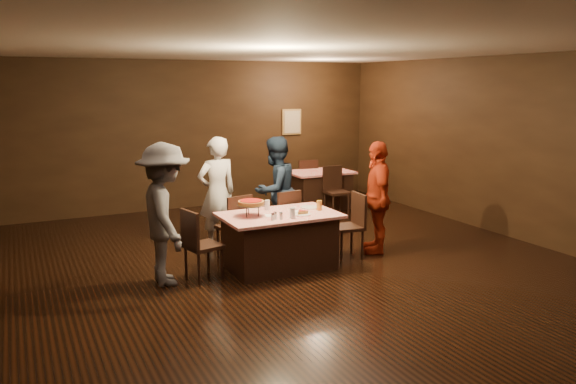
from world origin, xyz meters
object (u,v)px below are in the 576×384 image
object	(u,v)px
back_table	(319,190)
chair_far_right	(282,220)
chair_far_left	(233,226)
pizza_stand	(251,203)
chair_back_far	(306,181)
glass_back	(267,205)
chair_end_right	(347,226)
diner_red_shirt	(377,197)
chair_back_near	(337,191)
glass_front_left	(292,213)
diner_grey_knit	(165,214)
plate_empty	(309,207)
main_table	(280,241)
chair_end_left	(203,244)
diner_navy_hoodie	(275,190)
diner_white_jacket	(217,193)
glass_amber	(319,205)

from	to	relation	value
back_table	chair_far_right	xyz separation A→B (m)	(-1.96, -2.33, 0.09)
chair_far_left	pizza_stand	xyz separation A→B (m)	(0.00, -0.70, 0.48)
chair_back_far	glass_back	world-z (taller)	chair_back_far
chair_end_right	diner_red_shirt	bearing A→B (deg)	99.18
chair_back_near	glass_front_left	distance (m)	3.56
diner_red_shirt	diner_grey_knit	bearing A→B (deg)	-66.08
chair_back_near	diner_grey_knit	xyz separation A→B (m)	(-3.92, -2.30, 0.43)
chair_back_near	glass_back	bearing A→B (deg)	-137.39
back_table	pizza_stand	distance (m)	4.14
chair_end_right	plate_empty	xyz separation A→B (m)	(-0.55, 0.15, 0.30)
plate_empty	diner_red_shirt	bearing A→B (deg)	-5.74
main_table	pizza_stand	xyz separation A→B (m)	(-0.40, 0.05, 0.57)
chair_end_left	pizza_stand	size ratio (longest dim) A/B	2.50
glass_front_left	pizza_stand	bearing A→B (deg)	142.13
chair_end_left	diner_grey_knit	size ratio (longest dim) A/B	0.52
back_table	diner_navy_hoodie	bearing A→B (deg)	-134.43
chair_back_near	main_table	bearing A→B (deg)	-132.96
main_table	diner_navy_hoodie	size ratio (longest dim) A/B	0.93
chair_far_left	back_table	bearing A→B (deg)	-151.89
chair_back_near	diner_white_jacket	bearing A→B (deg)	-157.17
diner_grey_knit	plate_empty	size ratio (longest dim) A/B	7.27
plate_empty	glass_back	bearing A→B (deg)	165.96
chair_far_left	diner_grey_knit	size ratio (longest dim) A/B	0.52
diner_white_jacket	diner_red_shirt	size ratio (longest dim) A/B	1.03
chair_back_far	diner_red_shirt	size ratio (longest dim) A/B	0.56
chair_far_left	diner_navy_hoodie	world-z (taller)	diner_navy_hoodie
chair_end_left	chair_back_near	xyz separation A→B (m)	(3.46, 2.38, 0.00)
chair_end_left	diner_navy_hoodie	size ratio (longest dim) A/B	0.55
diner_red_shirt	glass_back	world-z (taller)	diner_red_shirt
chair_end_left	glass_amber	distance (m)	1.74
chair_far_right	chair_back_near	world-z (taller)	same
chair_far_left	diner_red_shirt	xyz separation A→B (m)	(2.05, -0.71, 0.37)
chair_far_left	pizza_stand	size ratio (longest dim) A/B	2.50
chair_far_left	glass_amber	size ratio (longest dim) A/B	6.79
diner_white_jacket	glass_back	xyz separation A→B (m)	(0.40, -1.00, -0.03)
pizza_stand	chair_back_far	bearing A→B (deg)	52.77
chair_end_left	glass_amber	world-z (taller)	chair_end_left
diner_navy_hoodie	glass_back	bearing A→B (deg)	34.43
chair_back_near	glass_front_left	size ratio (longest dim) A/B	6.79
chair_far_left	chair_back_near	bearing A→B (deg)	-161.48
chair_end_left	pizza_stand	distance (m)	0.85
diner_red_shirt	plate_empty	size ratio (longest dim) A/B	6.79
chair_end_right	diner_red_shirt	world-z (taller)	diner_red_shirt
chair_end_right	plate_empty	bearing A→B (deg)	-100.17
chair_far_right	diner_grey_knit	size ratio (longest dim) A/B	0.52
main_table	diner_grey_knit	world-z (taller)	diner_grey_knit
diner_navy_hoodie	plate_empty	bearing A→B (deg)	70.27
chair_far_left	glass_back	distance (m)	0.68
chair_end_left	chair_back_near	distance (m)	4.20
chair_end_right	plate_empty	distance (m)	0.65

